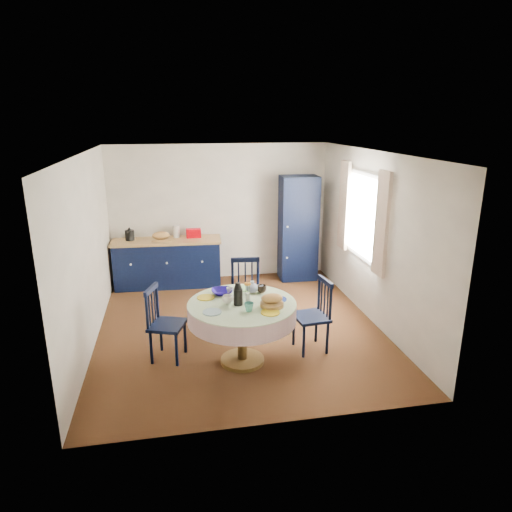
{
  "coord_description": "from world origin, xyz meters",
  "views": [
    {
      "loc": [
        -0.88,
        -6.04,
        2.95
      ],
      "look_at": [
        0.29,
        0.2,
        1.01
      ],
      "focal_mm": 32.0,
      "sensor_mm": 36.0,
      "label": 1
    }
  ],
  "objects_px": {
    "mug_a": "(228,299)",
    "dining_table": "(243,312)",
    "mug_b": "(249,307)",
    "cobalt_bowl": "(222,292)",
    "kitchen_counter": "(168,262)",
    "chair_far": "(246,294)",
    "chair_right": "(314,315)",
    "mug_c": "(262,289)",
    "mug_d": "(230,291)",
    "chair_left": "(164,323)",
    "pantry_cabinet": "(298,228)"
  },
  "relations": [
    {
      "from": "kitchen_counter",
      "to": "mug_a",
      "type": "distance_m",
      "value": 3.05
    },
    {
      "from": "kitchen_counter",
      "to": "dining_table",
      "type": "xyz_separation_m",
      "value": [
        0.9,
        -2.96,
        0.23
      ]
    },
    {
      "from": "kitchen_counter",
      "to": "cobalt_bowl",
      "type": "xyz_separation_m",
      "value": [
        0.69,
        -2.64,
        0.39
      ]
    },
    {
      "from": "cobalt_bowl",
      "to": "mug_a",
      "type": "bearing_deg",
      "value": -83.3
    },
    {
      "from": "chair_right",
      "to": "mug_a",
      "type": "height_order",
      "value": "chair_right"
    },
    {
      "from": "mug_b",
      "to": "cobalt_bowl",
      "type": "height_order",
      "value": "mug_b"
    },
    {
      "from": "dining_table",
      "to": "chair_right",
      "type": "distance_m",
      "value": 1.0
    },
    {
      "from": "mug_a",
      "to": "dining_table",
      "type": "bearing_deg",
      "value": -8.1
    },
    {
      "from": "pantry_cabinet",
      "to": "chair_right",
      "type": "bearing_deg",
      "value": -99.35
    },
    {
      "from": "kitchen_counter",
      "to": "pantry_cabinet",
      "type": "height_order",
      "value": "pantry_cabinet"
    },
    {
      "from": "mug_b",
      "to": "mug_c",
      "type": "bearing_deg",
      "value": 64.76
    },
    {
      "from": "chair_far",
      "to": "cobalt_bowl",
      "type": "relative_size",
      "value": 3.84
    },
    {
      "from": "kitchen_counter",
      "to": "chair_left",
      "type": "bearing_deg",
      "value": -88.04
    },
    {
      "from": "dining_table",
      "to": "mug_d",
      "type": "distance_m",
      "value": 0.38
    },
    {
      "from": "mug_a",
      "to": "cobalt_bowl",
      "type": "xyz_separation_m",
      "value": [
        -0.03,
        0.3,
        -0.02
      ]
    },
    {
      "from": "kitchen_counter",
      "to": "dining_table",
      "type": "relative_size",
      "value": 1.48
    },
    {
      "from": "chair_far",
      "to": "cobalt_bowl",
      "type": "distance_m",
      "value": 0.83
    },
    {
      "from": "pantry_cabinet",
      "to": "mug_a",
      "type": "relative_size",
      "value": 15.69
    },
    {
      "from": "mug_c",
      "to": "mug_d",
      "type": "bearing_deg",
      "value": 175.78
    },
    {
      "from": "mug_a",
      "to": "mug_b",
      "type": "relative_size",
      "value": 1.11
    },
    {
      "from": "kitchen_counter",
      "to": "mug_a",
      "type": "height_order",
      "value": "kitchen_counter"
    },
    {
      "from": "pantry_cabinet",
      "to": "chair_left",
      "type": "bearing_deg",
      "value": -131.23
    },
    {
      "from": "pantry_cabinet",
      "to": "dining_table",
      "type": "xyz_separation_m",
      "value": [
        -1.51,
        -2.91,
        -0.29
      ]
    },
    {
      "from": "kitchen_counter",
      "to": "cobalt_bowl",
      "type": "distance_m",
      "value": 2.75
    },
    {
      "from": "pantry_cabinet",
      "to": "mug_d",
      "type": "height_order",
      "value": "pantry_cabinet"
    },
    {
      "from": "chair_right",
      "to": "mug_d",
      "type": "bearing_deg",
      "value": -104.56
    },
    {
      "from": "cobalt_bowl",
      "to": "chair_left",
      "type": "bearing_deg",
      "value": -177.12
    },
    {
      "from": "chair_far",
      "to": "mug_b",
      "type": "xyz_separation_m",
      "value": [
        -0.17,
        -1.22,
        0.33
      ]
    },
    {
      "from": "mug_c",
      "to": "pantry_cabinet",
      "type": "bearing_deg",
      "value": 65.07
    },
    {
      "from": "mug_b",
      "to": "mug_c",
      "type": "relative_size",
      "value": 0.9
    },
    {
      "from": "mug_d",
      "to": "chair_far",
      "type": "bearing_deg",
      "value": 63.98
    },
    {
      "from": "mug_d",
      "to": "chair_left",
      "type": "bearing_deg",
      "value": -177.33
    },
    {
      "from": "chair_right",
      "to": "mug_c",
      "type": "bearing_deg",
      "value": -107.01
    },
    {
      "from": "mug_a",
      "to": "chair_right",
      "type": "bearing_deg",
      "value": 7.12
    },
    {
      "from": "chair_right",
      "to": "mug_b",
      "type": "height_order",
      "value": "chair_right"
    },
    {
      "from": "dining_table",
      "to": "kitchen_counter",
      "type": "bearing_deg",
      "value": 106.94
    },
    {
      "from": "dining_table",
      "to": "cobalt_bowl",
      "type": "height_order",
      "value": "dining_table"
    },
    {
      "from": "chair_left",
      "to": "mug_d",
      "type": "xyz_separation_m",
      "value": [
        0.84,
        0.04,
        0.36
      ]
    },
    {
      "from": "chair_left",
      "to": "mug_b",
      "type": "relative_size",
      "value": 8.58
    },
    {
      "from": "kitchen_counter",
      "to": "chair_far",
      "type": "xyz_separation_m",
      "value": [
        1.1,
        -2.0,
        0.07
      ]
    },
    {
      "from": "chair_far",
      "to": "chair_right",
      "type": "bearing_deg",
      "value": -40.45
    },
    {
      "from": "dining_table",
      "to": "mug_b",
      "type": "relative_size",
      "value": 11.86
    },
    {
      "from": "chair_right",
      "to": "cobalt_bowl",
      "type": "height_order",
      "value": "chair_right"
    },
    {
      "from": "kitchen_counter",
      "to": "mug_b",
      "type": "relative_size",
      "value": 17.52
    },
    {
      "from": "kitchen_counter",
      "to": "pantry_cabinet",
      "type": "relative_size",
      "value": 1.01
    },
    {
      "from": "kitchen_counter",
      "to": "chair_far",
      "type": "height_order",
      "value": "kitchen_counter"
    },
    {
      "from": "pantry_cabinet",
      "to": "chair_far",
      "type": "height_order",
      "value": "pantry_cabinet"
    },
    {
      "from": "mug_c",
      "to": "dining_table",
      "type": "bearing_deg",
      "value": -135.05
    },
    {
      "from": "mug_b",
      "to": "cobalt_bowl",
      "type": "xyz_separation_m",
      "value": [
        -0.25,
        0.58,
        -0.02
      ]
    },
    {
      "from": "dining_table",
      "to": "cobalt_bowl",
      "type": "distance_m",
      "value": 0.42
    }
  ]
}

